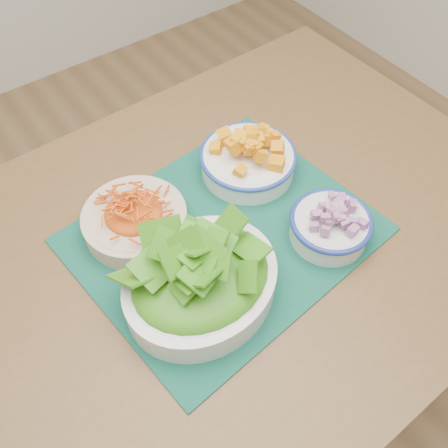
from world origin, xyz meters
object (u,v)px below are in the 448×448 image
Objects in this scene: placemat at (224,234)px; onion_bowl at (331,223)px; squash_bowl at (248,154)px; table at (210,272)px; carrot_bowl at (134,216)px; lettuce_bowl at (200,275)px.

placemat is 0.20m from onion_bowl.
placemat is at bearing -142.60° from squash_bowl.
placemat is at bearing 4.39° from table.
squash_bowl is at bearing 31.81° from placemat.
placemat is (0.04, 0.00, 0.09)m from table.
table is 0.10m from placemat.
lettuce_bowl is at bearing -84.16° from carrot_bowl.
carrot_bowl is at bearing 87.50° from lettuce_bowl.
squash_bowl is 1.07× the size of onion_bowl.
carrot_bowl is 0.85× the size of lettuce_bowl.
lettuce_bowl is at bearing 172.14° from onion_bowl.
carrot_bowl is at bearing 134.02° from placemat.
table is 7.20× the size of onion_bowl.
squash_bowl reaches higher than onion_bowl.
placemat is 0.17m from carrot_bowl.
onion_bowl is (0.19, -0.11, 0.13)m from table.
placemat is at bearing -40.38° from carrot_bowl.
lettuce_bowl reaches higher than table.
carrot_bowl reaches higher than placemat.
onion_bowl is (0.28, -0.22, 0.00)m from carrot_bowl.
squash_bowl is at bearing 29.02° from lettuce_bowl.
squash_bowl is (0.26, -0.00, 0.01)m from carrot_bowl.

